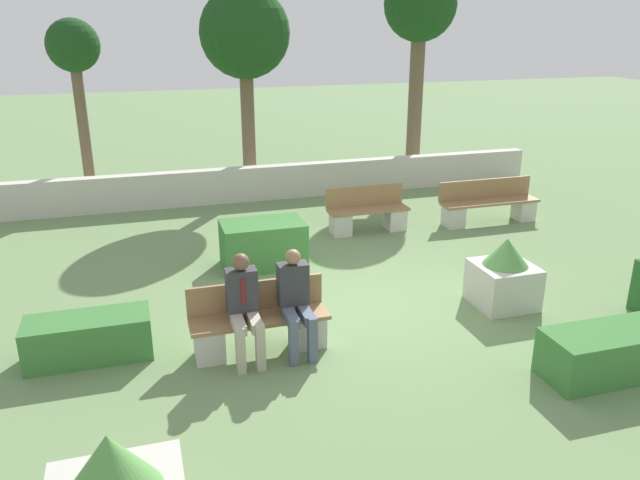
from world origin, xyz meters
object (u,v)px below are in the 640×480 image
bench_left_side (368,215)px  tree_leftmost (74,55)px  bench_front (260,326)px  person_seated_man (244,303)px  tree_center_left (245,36)px  bench_right_side (488,206)px  person_seated_woman (296,297)px  planter_corner_left (504,275)px  tree_center_right (420,12)px

bench_left_side → tree_leftmost: tree_leftmost is taller
bench_front → tree_leftmost: 8.93m
bench_front → tree_leftmost: tree_leftmost is taller
person_seated_man → tree_center_left: tree_center_left is taller
bench_front → bench_right_side: 6.78m
bench_front → bench_left_side: bearing=53.3°
bench_front → bench_left_side: 5.01m
person_seated_woman → planter_corner_left: 3.31m
tree_center_left → tree_center_right: (4.48, 0.40, 0.51)m
tree_leftmost → tree_center_right: 8.23m
bench_front → person_seated_woman: 0.62m
bench_left_side → person_seated_man: 5.27m
person_seated_woman → planter_corner_left: person_seated_woman is taller
person_seated_woman → planter_corner_left: size_ratio=1.29×
person_seated_woman → bench_left_side: bearing=58.4°
person_seated_woman → tree_center_right: size_ratio=0.26×
person_seated_woman → person_seated_man: bearing=179.8°
tree_center_right → bench_left_side: bearing=-125.0°
person_seated_woman → tree_leftmost: (-2.82, 8.24, 2.51)m
bench_front → bench_right_side: same height
tree_center_left → tree_center_right: tree_center_right is taller
tree_leftmost → tree_center_left: size_ratio=0.85×
person_seated_woman → tree_leftmost: 9.06m
bench_left_side → bench_right_side: same height
planter_corner_left → bench_front: bearing=-175.6°
bench_right_side → tree_center_right: size_ratio=0.40×
tree_leftmost → tree_center_right: bearing=-0.5°
tree_center_left → planter_corner_left: bearing=-71.9°
bench_right_side → tree_center_left: (-4.28, 3.80, 3.28)m
bench_left_side → person_seated_man: person_seated_man is taller
bench_left_side → tree_center_right: bearing=54.4°
person_seated_man → tree_center_right: size_ratio=0.26×
bench_front → tree_center_left: tree_center_left is taller
person_seated_woman → tree_center_left: bearing=83.6°
bench_left_side → person_seated_man: size_ratio=1.19×
bench_front → tree_leftmost: size_ratio=0.44×
bench_front → tree_center_left: (1.32, 7.63, 3.29)m
person_seated_man → person_seated_woman: 0.65m
bench_right_side → tree_leftmost: tree_leftmost is taller
bench_front → bench_left_side: size_ratio=1.09×
bench_left_side → tree_center_left: (-1.68, 3.61, 3.30)m
person_seated_man → person_seated_woman: (0.65, -0.00, -0.01)m
bench_right_side → person_seated_man: 7.04m
person_seated_man → tree_leftmost: tree_leftmost is taller
tree_center_left → bench_right_side: bearing=-41.7°
person_seated_man → tree_center_right: tree_center_right is taller
bench_right_side → person_seated_man: person_seated_man is taller
bench_right_side → planter_corner_left: bearing=-109.8°
planter_corner_left → tree_leftmost: (-6.09, 7.81, 2.78)m
planter_corner_left → tree_center_right: tree_center_right is taller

